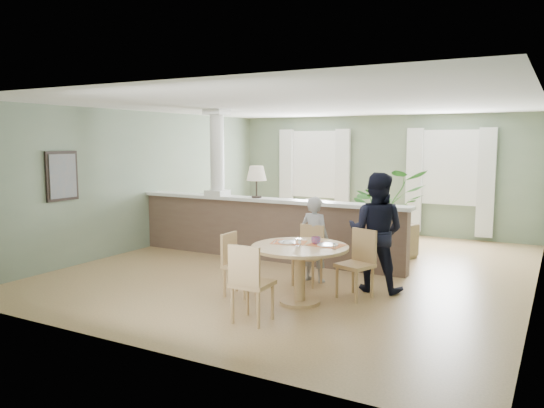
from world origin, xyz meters
The scene contains 12 objects.
ground centered at (0.00, 0.00, 0.00)m, with size 8.00×8.00×0.00m, color tan.
room_shell centered at (-0.03, 0.63, 1.81)m, with size 7.02×8.02×2.71m.
pony_wall centered at (-0.99, 0.20, 0.71)m, with size 5.32×0.38×2.70m.
sofa centered at (-0.12, 1.58, 0.45)m, with size 3.08×1.20×0.90m, color olive.
houseplant centered at (0.81, 1.91, 0.80)m, with size 1.44×1.25×1.60m, color #356E2C.
dining_table centered at (0.81, -1.82, 0.61)m, with size 1.27×1.27×0.87m.
chair_far_boy centered at (0.50, -0.90, 0.48)m, with size 0.41×0.41×0.88m.
chair_far_man centered at (1.38, -1.18, 0.51)m, with size 0.53×0.53×0.93m.
chair_near centered at (0.63, -2.82, 0.52)m, with size 0.44×0.44×0.95m.
chair_side centered at (-0.13, -1.92, 0.48)m, with size 0.40×0.40×0.87m.
child_person centered at (0.52, -0.73, 0.65)m, with size 0.47×0.31×1.30m, color #98989C.
man_person centered at (1.48, -0.76, 0.84)m, with size 0.82×0.64×1.69m, color black.
Camera 1 is at (3.76, -7.94, 2.13)m, focal length 35.00 mm.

